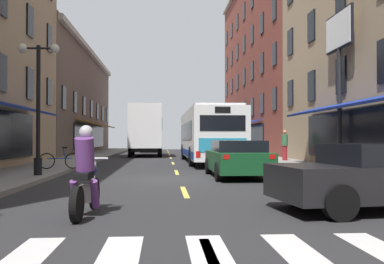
{
  "coord_description": "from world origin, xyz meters",
  "views": [
    {
      "loc": [
        -0.58,
        -14.86,
        1.42
      ],
      "look_at": [
        0.97,
        7.78,
        1.74
      ],
      "focal_mm": 40.35,
      "sensor_mm": 36.0,
      "label": 1
    }
  ],
  "objects": [
    {
      "name": "ground_plane",
      "position": [
        0.0,
        0.0,
        -0.05
      ],
      "size": [
        34.8,
        80.0,
        0.1
      ],
      "primitive_type": "cube",
      "color": "#28282B"
    },
    {
      "name": "sidewalk_right",
      "position": [
        5.9,
        0.0,
        0.07
      ],
      "size": [
        3.0,
        80.0,
        0.14
      ],
      "primitive_type": "cube",
      "color": "gray",
      "rests_on": "ground"
    },
    {
      "name": "pedestrian_far",
      "position": [
        6.42,
        9.46,
        1.04
      ],
      "size": [
        0.36,
        0.36,
        1.74
      ],
      "rotation": [
        0.0,
        0.0,
        5.17
      ],
      "color": "maroon",
      "rests_on": "sidewalk_right"
    },
    {
      "name": "sidewalk_left",
      "position": [
        -5.9,
        0.0,
        0.07
      ],
      "size": [
        3.0,
        80.0,
        0.14
      ],
      "primitive_type": "cube",
      "color": "gray",
      "rests_on": "ground"
    },
    {
      "name": "motorcycle_rider",
      "position": [
        -1.99,
        -6.81,
        0.71
      ],
      "size": [
        0.62,
        2.07,
        1.66
      ],
      "color": "black",
      "rests_on": "ground"
    },
    {
      "name": "sedan_near",
      "position": [
        2.12,
        0.6,
        0.69
      ],
      "size": [
        1.99,
        4.36,
        1.34
      ],
      "color": "#144723",
      "rests_on": "ground"
    },
    {
      "name": "lane_centre_dashes",
      "position": [
        0.0,
        -0.25,
        0.0
      ],
      "size": [
        0.14,
        73.9,
        0.01
      ],
      "color": "#DBCC4C",
      "rests_on": "ground"
    },
    {
      "name": "sedan_far",
      "position": [
        -1.83,
        29.17,
        0.69
      ],
      "size": [
        1.96,
        4.5,
        1.33
      ],
      "color": "#515154",
      "rests_on": "ground"
    },
    {
      "name": "bicycle_near",
      "position": [
        -4.86,
        3.48,
        0.5
      ],
      "size": [
        1.69,
        0.52,
        0.91
      ],
      "color": "black",
      "rests_on": "sidewalk_left"
    },
    {
      "name": "transit_bus",
      "position": [
        2.04,
        9.94,
        1.6
      ],
      "size": [
        2.72,
        11.58,
        3.04
      ],
      "color": "white",
      "rests_on": "ground"
    },
    {
      "name": "sedan_mid",
      "position": [
        3.76,
        -6.62,
        0.68
      ],
      "size": [
        4.4,
        2.4,
        1.31
      ],
      "color": "black",
      "rests_on": "ground"
    },
    {
      "name": "box_truck",
      "position": [
        -1.91,
        19.02,
        2.0
      ],
      "size": [
        2.61,
        7.62,
        3.89
      ],
      "color": "black",
      "rests_on": "ground"
    },
    {
      "name": "billboard_sign",
      "position": [
        7.05,
        3.26,
        5.24
      ],
      "size": [
        0.4,
        2.69,
        6.75
      ],
      "color": "black",
      "rests_on": "sidewalk_right"
    },
    {
      "name": "crosswalk_near",
      "position": [
        0.0,
        -10.0,
        0.0
      ],
      "size": [
        7.1,
        2.8,
        0.01
      ],
      "color": "silver",
      "rests_on": "ground"
    },
    {
      "name": "street_lamp_twin",
      "position": [
        -4.89,
        0.41,
        2.69
      ],
      "size": [
        1.42,
        0.32,
        4.57
      ],
      "color": "black",
      "rests_on": "sidewalk_left"
    }
  ]
}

